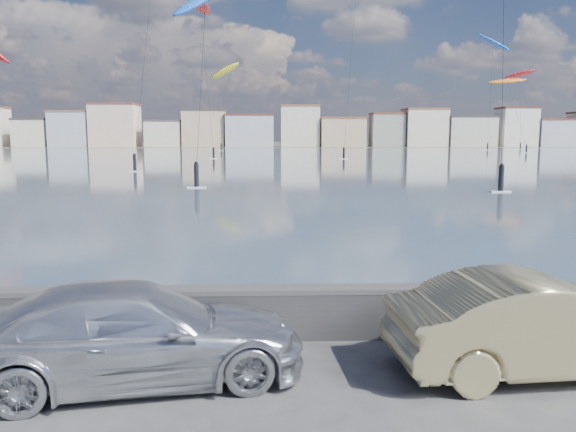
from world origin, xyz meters
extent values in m
plane|color=#333335|center=(0.00, 0.00, 0.00)|extent=(700.00, 700.00, 0.00)
cube|color=#39465B|center=(0.00, 91.50, 0.01)|extent=(500.00, 177.00, 0.00)
cube|color=#4C473D|center=(0.00, 200.00, 0.01)|extent=(500.00, 60.00, 0.00)
cube|color=#28282B|center=(0.00, 2.70, 0.45)|extent=(400.00, 0.35, 0.90)
cylinder|color=#28282B|center=(0.00, 2.70, 0.90)|extent=(400.00, 0.36, 0.36)
cube|color=silver|center=(-79.00, 186.00, 4.50)|extent=(11.00, 10.00, 9.00)
cube|color=#383330|center=(-79.00, 186.00, 9.30)|extent=(11.22, 10.20, 0.60)
cube|color=#B2B7C6|center=(-66.00, 186.00, 5.75)|extent=(13.00, 11.00, 11.50)
cube|color=brown|center=(-66.00, 186.00, 11.80)|extent=(13.26, 11.22, 0.60)
cube|color=beige|center=(-51.50, 186.00, 7.00)|extent=(15.00, 12.00, 14.00)
cube|color=brown|center=(-51.50, 186.00, 14.30)|extent=(15.30, 12.24, 0.60)
cube|color=silver|center=(-35.00, 186.00, 4.25)|extent=(12.00, 10.00, 8.50)
cube|color=#4C423D|center=(-35.00, 186.00, 8.80)|extent=(12.24, 10.20, 0.60)
cube|color=#CCB293|center=(-21.50, 186.00, 6.00)|extent=(14.00, 11.00, 12.00)
cube|color=#383330|center=(-21.50, 186.00, 12.30)|extent=(14.28, 11.22, 0.60)
cube|color=#B2B7C6|center=(-6.00, 186.00, 5.25)|extent=(16.00, 13.00, 10.50)
cube|color=#562D23|center=(-6.00, 186.00, 10.80)|extent=(16.32, 13.26, 0.60)
cube|color=beige|center=(11.00, 186.00, 6.75)|extent=(13.00, 10.00, 13.50)
cube|color=brown|center=(11.00, 186.00, 13.80)|extent=(13.26, 10.20, 0.60)
cube|color=#CCB293|center=(25.50, 186.00, 4.75)|extent=(15.00, 12.00, 9.50)
cube|color=brown|center=(25.50, 186.00, 9.80)|extent=(15.30, 12.24, 0.60)
cube|color=gray|center=(41.00, 186.00, 5.50)|extent=(11.00, 9.00, 11.00)
cube|color=brown|center=(41.00, 186.00, 11.30)|extent=(11.22, 9.18, 0.60)
cube|color=silver|center=(54.00, 186.00, 6.25)|extent=(14.00, 11.00, 12.50)
cube|color=brown|center=(54.00, 186.00, 12.80)|extent=(14.28, 11.22, 0.60)
cube|color=beige|center=(69.50, 186.00, 5.00)|extent=(16.00, 12.00, 10.00)
cube|color=#383330|center=(69.50, 186.00, 10.30)|extent=(16.32, 12.24, 0.60)
cube|color=white|center=(86.00, 186.00, 6.50)|extent=(12.00, 10.00, 13.00)
cube|color=#562D23|center=(86.00, 186.00, 13.30)|extent=(12.24, 10.20, 0.60)
cube|color=#B2B7C6|center=(99.50, 186.00, 4.50)|extent=(14.00, 11.00, 9.00)
cube|color=brown|center=(99.50, 186.00, 9.30)|extent=(14.28, 11.22, 0.60)
imported|color=silver|center=(-1.51, 0.93, 0.78)|extent=(5.65, 3.09, 1.55)
imported|color=tan|center=(5.07, 1.01, 0.82)|extent=(5.08, 2.13, 1.63)
cube|color=white|center=(-4.83, 34.28, 0.05)|extent=(1.40, 0.42, 0.08)
cylinder|color=black|center=(-4.83, 34.28, 0.95)|extent=(0.36, 0.36, 1.70)
sphere|color=black|center=(-4.83, 34.28, 1.85)|extent=(0.28, 0.28, 0.28)
cylinder|color=black|center=(-5.05, 40.78, 9.02)|extent=(0.47, 13.03, 15.46)
ellipsoid|color=red|center=(-11.94, 99.37, 27.46)|extent=(4.50, 10.77, 2.81)
cube|color=white|center=(-8.82, 87.77, 0.05)|extent=(1.40, 0.42, 0.08)
cylinder|color=black|center=(-8.82, 87.77, 0.95)|extent=(0.36, 0.36, 1.70)
sphere|color=black|center=(-8.82, 87.77, 1.85)|extent=(0.28, 0.28, 0.28)
cylinder|color=black|center=(-10.38, 93.57, 14.38)|extent=(3.16, 11.64, 26.17)
ellipsoid|color=red|center=(74.29, 158.90, 21.76)|extent=(9.18, 4.51, 3.79)
cube|color=white|center=(72.55, 151.90, 0.05)|extent=(1.40, 0.42, 0.08)
cylinder|color=black|center=(72.55, 151.90, 0.95)|extent=(0.36, 0.36, 1.70)
sphere|color=black|center=(72.55, 151.90, 1.85)|extent=(0.28, 0.28, 0.28)
cylinder|color=black|center=(73.42, 155.40, 11.53)|extent=(1.77, 7.03, 20.47)
ellipsoid|color=orange|center=(56.73, 125.76, 16.60)|extent=(9.13, 3.56, 2.32)
cube|color=white|center=(58.47, 117.53, 0.05)|extent=(1.40, 0.42, 0.08)
cylinder|color=black|center=(58.47, 117.53, 0.95)|extent=(0.36, 0.36, 1.70)
sphere|color=black|center=(58.47, 117.53, 1.85)|extent=(0.28, 0.28, 0.28)
cylinder|color=black|center=(57.60, 121.64, 8.95)|extent=(1.78, 8.27, 15.32)
ellipsoid|color=blue|center=(62.43, 150.11, 29.43)|extent=(9.56, 8.17, 6.53)
cube|color=white|center=(59.30, 142.36, 0.05)|extent=(1.40, 0.42, 0.08)
cylinder|color=black|center=(59.30, 142.36, 0.95)|extent=(0.36, 0.36, 1.70)
sphere|color=black|center=(59.30, 142.36, 1.85)|extent=(0.28, 0.28, 0.28)
cylinder|color=black|center=(60.87, 146.24, 15.36)|extent=(3.16, 7.79, 28.14)
cube|color=white|center=(-14.02, 53.91, 0.05)|extent=(1.40, 0.42, 0.08)
cylinder|color=black|center=(-14.02, 53.91, 0.95)|extent=(0.36, 0.36, 1.70)
sphere|color=black|center=(-14.02, 53.91, 1.85)|extent=(0.28, 0.28, 0.28)
cylinder|color=black|center=(-13.87, 60.60, 13.84)|extent=(0.33, 13.39, 25.10)
cube|color=white|center=(16.59, 30.46, 0.05)|extent=(1.40, 0.42, 0.08)
cylinder|color=black|center=(16.59, 30.46, 0.95)|extent=(0.36, 0.36, 1.70)
sphere|color=black|center=(16.59, 30.46, 1.85)|extent=(0.28, 0.28, 0.28)
ellipsoid|color=yellow|center=(-11.49, 151.88, 21.64)|extent=(8.52, 2.81, 5.82)
cube|color=white|center=(-12.06, 140.68, 0.05)|extent=(1.40, 0.42, 0.08)
cylinder|color=black|center=(-12.06, 140.68, 0.95)|extent=(0.36, 0.36, 1.70)
sphere|color=black|center=(-12.06, 140.68, 1.85)|extent=(0.28, 0.28, 0.28)
cylinder|color=black|center=(-11.77, 146.28, 11.47)|extent=(0.60, 11.22, 20.35)
cube|color=white|center=(13.00, 85.86, 0.05)|extent=(1.40, 0.42, 0.08)
cylinder|color=black|center=(13.00, 85.86, 0.95)|extent=(0.36, 0.36, 1.70)
sphere|color=black|center=(13.00, 85.86, 1.85)|extent=(0.28, 0.28, 0.28)
cylinder|color=black|center=(14.70, 90.45, 18.62)|extent=(3.43, 9.22, 34.66)
camera|label=1|loc=(0.62, -7.66, 3.87)|focal=35.00mm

